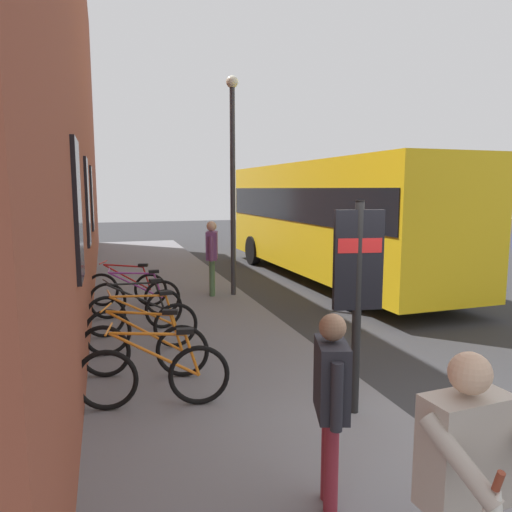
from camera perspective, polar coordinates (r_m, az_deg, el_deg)
The scene contains 15 objects.
ground at distance 11.04m, azimuth 5.45°, elevation -5.94°, with size 60.00×60.00×0.00m, color #2D2D30.
sidewalk_pavement at distance 12.23m, azimuth -10.29°, elevation -4.37°, with size 24.00×3.50×0.12m, color slate.
station_facade at distance 13.09m, azimuth -20.81°, elevation 17.65°, with size 22.00×0.65×9.93m.
bicycle_nearest_sign at distance 5.86m, azimuth -11.93°, elevation -13.59°, with size 0.48×1.76×0.97m.
bicycle_leaning_wall at distance 6.77m, azimuth -13.09°, elevation -10.63°, with size 0.65×1.71×0.97m.
bicycle_mid_rack at distance 7.80m, azimuth -13.19°, elevation -8.14°, with size 0.48×1.77×0.97m.
bicycle_under_window at distance 8.81m, azimuth -13.98°, elevation -6.31°, with size 0.59×1.73×0.97m.
bicycle_far_end at distance 9.85m, azimuth -14.02°, elevation -4.81°, with size 0.48×1.77×0.97m.
bicycle_by_door at distance 10.81m, azimuth -15.00°, elevation -3.72°, with size 0.68×1.70×0.97m.
transit_info_sign at distance 5.41m, azimuth 11.93°, elevation -2.07°, with size 0.17×0.56×2.40m.
city_bus at distance 14.15m, azimuth 8.59°, elevation 4.93°, with size 10.56×2.84×3.35m.
pedestrian_crossing_street at distance 11.44m, azimuth -5.23°, elevation 0.67°, with size 0.65×0.38×1.77m.
pedestrian_near_bus at distance 3.95m, azimuth 8.86°, elevation -15.44°, with size 0.58×0.35×1.58m.
tourist_with_hotdogs at distance 3.03m, azimuth 23.64°, elevation -22.12°, with size 0.59×0.65×1.68m.
street_lamp at distance 11.41m, azimuth -2.77°, elevation 10.39°, with size 0.28×0.28×5.07m.
Camera 1 is at (-3.87, 3.19, 2.64)m, focal length 33.90 mm.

